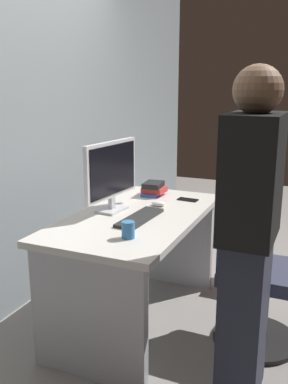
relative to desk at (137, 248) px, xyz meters
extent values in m
plane|color=gray|center=(0.00, 0.00, -0.51)|extent=(9.00, 9.00, 0.00)
cube|color=gray|center=(0.00, 0.89, 0.99)|extent=(6.40, 0.10, 3.00)
cube|color=beige|center=(0.00, 0.00, 0.22)|extent=(1.40, 0.76, 0.04)
cube|color=#B2B2B7|center=(-0.64, 0.00, -0.16)|extent=(0.06, 0.68, 0.71)
cube|color=#B2B2B7|center=(0.64, 0.00, -0.16)|extent=(0.06, 0.68, 0.71)
cylinder|color=black|center=(0.07, -0.78, -0.50)|extent=(0.52, 0.52, 0.03)
cylinder|color=black|center=(0.07, -0.78, -0.29)|extent=(0.05, 0.05, 0.39)
cube|color=#33384C|center=(0.07, -0.78, -0.05)|extent=(0.44, 0.44, 0.08)
cube|color=#33384C|center=(0.07, -0.59, 0.21)|extent=(0.40, 0.06, 0.44)
cube|color=#262838|center=(-0.44, -0.78, -0.09)|extent=(0.34, 0.20, 0.85)
cube|color=black|center=(-0.44, -0.78, 0.63)|extent=(0.40, 0.24, 0.58)
sphere|color=brown|center=(-0.44, -0.78, 1.02)|extent=(0.22, 0.22, 0.22)
cube|color=silver|center=(0.00, 0.18, 0.24)|extent=(0.21, 0.16, 0.02)
cube|color=silver|center=(0.00, 0.18, 0.29)|extent=(0.04, 0.03, 0.08)
cube|color=silver|center=(0.00, 0.18, 0.51)|extent=(0.54, 0.09, 0.36)
cube|color=black|center=(0.00, 0.16, 0.51)|extent=(0.49, 0.06, 0.32)
cube|color=#262626|center=(-0.09, -0.06, 0.25)|extent=(0.44, 0.15, 0.02)
ellipsoid|color=white|center=(0.23, -0.06, 0.25)|extent=(0.06, 0.10, 0.03)
cylinder|color=#3372B2|center=(-0.42, -0.14, 0.28)|extent=(0.07, 0.07, 0.09)
cube|color=#3359A5|center=(0.48, 0.09, 0.25)|extent=(0.19, 0.14, 0.02)
cube|color=red|center=(0.49, 0.08, 0.28)|extent=(0.16, 0.16, 0.04)
cube|color=black|center=(0.49, 0.09, 0.32)|extent=(0.18, 0.14, 0.04)
cube|color=black|center=(0.45, -0.20, 0.24)|extent=(0.08, 0.15, 0.01)
cube|color=maroon|center=(0.82, -0.52, -0.38)|extent=(0.34, 0.14, 0.26)
torus|color=maroon|center=(0.82, -0.52, -0.22)|extent=(0.18, 0.02, 0.18)
camera|label=1|loc=(-2.37, -1.08, 1.04)|focal=39.94mm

